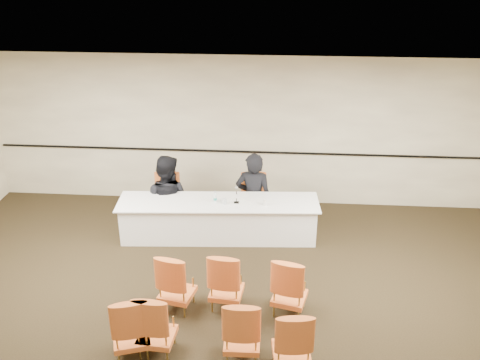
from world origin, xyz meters
name	(u,v)px	position (x,y,z in m)	size (l,w,h in m)	color
floor	(221,329)	(0.00, 0.00, 0.00)	(10.00, 10.00, 0.00)	black
ceiling	(217,125)	(0.00, 0.00, 3.00)	(10.00, 10.00, 0.00)	white
wall_back	(242,132)	(0.00, 4.00, 1.50)	(10.00, 0.04, 3.00)	#B1A48B
wall_rail	(242,152)	(0.00, 3.96, 1.10)	(9.80, 0.04, 0.03)	black
panel_table	(219,219)	(-0.31, 2.50, 0.36)	(3.56, 0.83, 0.71)	white
panelist_main	(254,200)	(0.29, 3.08, 0.48)	(0.69, 0.45, 1.89)	black
panelist_main_chair	(254,200)	(0.29, 3.08, 0.47)	(0.50, 0.50, 0.95)	#C65A23
panelist_second	(167,202)	(-1.34, 2.98, 0.42)	(0.92, 0.72, 1.90)	black
panelist_second_chair	(167,200)	(-1.34, 2.98, 0.47)	(0.50, 0.50, 0.95)	#C65A23
papers	(237,203)	(0.03, 2.48, 0.72)	(0.30, 0.22, 0.00)	white
microphone	(236,196)	(0.01, 2.48, 0.85)	(0.10, 0.19, 0.27)	black
water_bottle	(215,196)	(-0.36, 2.50, 0.82)	(0.06, 0.06, 0.21)	teal
drinking_glass	(225,201)	(-0.19, 2.42, 0.76)	(0.06, 0.06, 0.10)	silver
coffee_cup	(265,202)	(0.52, 2.43, 0.77)	(0.08, 0.08, 0.12)	white
aud_chair_front_left	(177,281)	(-0.69, 0.43, 0.47)	(0.50, 0.50, 0.95)	#C65A23
aud_chair_front_mid	(226,279)	(0.03, 0.52, 0.47)	(0.50, 0.50, 0.95)	#C65A23
aud_chair_front_right	(290,285)	(0.95, 0.46, 0.47)	(0.50, 0.50, 0.95)	#C65A23
aud_chair_back_left	(130,325)	(-1.10, -0.56, 0.47)	(0.50, 0.50, 0.95)	#C65A23
aud_chair_back_mid	(242,328)	(0.33, -0.52, 0.47)	(0.50, 0.50, 0.95)	#C65A23
aud_chair_back_right	(292,339)	(0.96, -0.67, 0.47)	(0.50, 0.50, 0.95)	#C65A23
aud_chair_extra	(156,322)	(-0.79, -0.50, 0.47)	(0.50, 0.50, 0.95)	#C65A23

